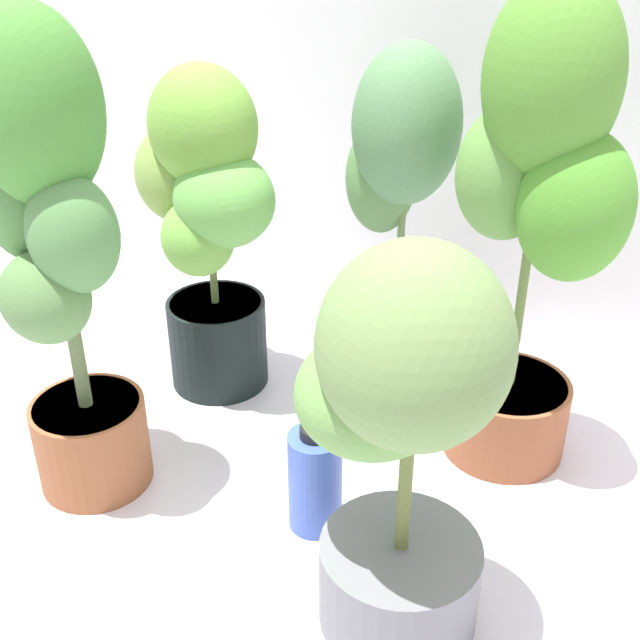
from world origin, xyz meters
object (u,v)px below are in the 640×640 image
(potted_plant_back_left, at_px, (206,215))
(potted_plant_front_left, at_px, (54,242))
(potted_plant_back_right, at_px, (536,210))
(potted_plant_back_center, at_px, (398,190))
(nutrient_bottle, at_px, (315,479))
(potted_plant_front_right, at_px, (401,424))

(potted_plant_back_left, bearing_deg, potted_plant_front_left, -90.05)
(potted_plant_front_left, bearing_deg, potted_plant_back_left, 89.95)
(potted_plant_front_left, height_order, potted_plant_back_left, potted_plant_front_left)
(potted_plant_front_left, distance_m, potted_plant_back_right, 0.83)
(potted_plant_back_right, xyz_separation_m, potted_plant_back_center, (-0.32, 0.11, -0.06))
(potted_plant_back_left, height_order, nutrient_bottle, potted_plant_back_left)
(potted_plant_back_left, relative_size, nutrient_bottle, 3.37)
(potted_plant_front_left, height_order, potted_plant_back_right, potted_plant_back_right)
(potted_plant_back_left, xyz_separation_m, nutrient_bottle, (0.44, -0.29, -0.31))
(potted_plant_back_left, distance_m, nutrient_bottle, 0.61)
(potted_plant_front_left, bearing_deg, potted_plant_back_right, 36.72)
(potted_plant_front_right, relative_size, nutrient_bottle, 3.01)
(potted_plant_front_left, height_order, potted_plant_front_right, potted_plant_front_left)
(potted_plant_back_right, distance_m, potted_plant_back_left, 0.68)
(potted_plant_front_left, distance_m, potted_plant_back_left, 0.41)
(potted_plant_front_right, height_order, nutrient_bottle, potted_plant_front_right)
(potted_plant_back_center, bearing_deg, potted_plant_back_right, -19.29)
(potted_plant_back_right, height_order, potted_plant_back_left, potted_plant_back_right)
(potted_plant_back_left, bearing_deg, potted_plant_front_right, -32.17)
(potted_plant_front_left, relative_size, potted_plant_back_right, 0.96)
(potted_plant_back_center, xyz_separation_m, nutrient_bottle, (0.09, -0.50, -0.37))
(potted_plant_front_left, relative_size, potted_plant_back_center, 1.15)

